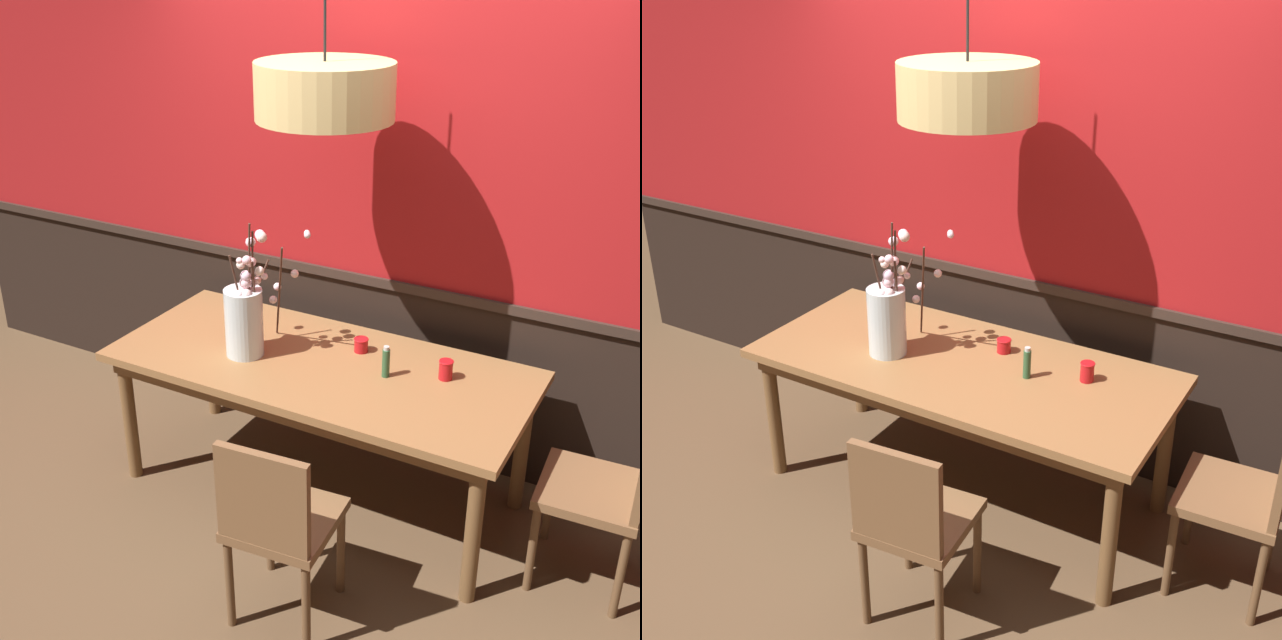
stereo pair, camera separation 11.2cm
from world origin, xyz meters
The scene contains 12 objects.
ground_plane centered at (0.00, 0.00, 0.00)m, with size 24.00×24.00×0.00m, color brown.
back_wall centered at (0.00, 0.64, 1.34)m, with size 5.92×0.14×2.69m.
dining_table centered at (0.00, 0.00, 0.67)m, with size 2.03×0.90×0.75m.
chair_far_side_left centered at (-0.31, 0.87, 0.50)m, with size 0.48×0.45×0.87m.
chair_near_side_right centered at (0.28, -0.85, 0.52)m, with size 0.44×0.45×0.91m.
chair_head_east_end centered at (1.39, 0.02, 0.54)m, with size 0.44×0.45×0.95m.
chair_far_side_right centered at (0.31, 0.84, 0.53)m, with size 0.46×0.41×0.95m.
vase_with_blossoms centered at (-0.36, -0.09, 0.94)m, with size 0.37×0.37×0.69m.
candle_holder_nearer_center centered at (0.12, 0.20, 0.79)m, with size 0.07×0.07×0.07m.
candle_holder_nearer_edge centered at (0.59, 0.14, 0.80)m, with size 0.07×0.07×0.09m.
condiment_bottle centered at (0.33, 0.03, 0.83)m, with size 0.04×0.04×0.16m.
pendant_lamp centered at (-0.02, 0.09, 2.01)m, with size 0.60×0.60×0.81m.
Camera 1 is at (1.63, -2.96, 2.58)m, focal length 44.80 mm.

